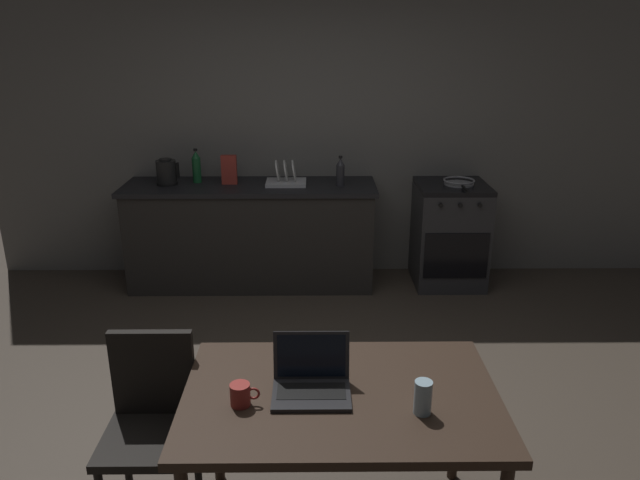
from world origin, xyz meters
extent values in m
plane|color=#473D33|center=(0.00, 0.00, 0.00)|extent=(12.00, 12.00, 0.00)
cube|color=slate|center=(0.30, 2.44, 1.36)|extent=(6.40, 0.10, 2.72)
cube|color=#282623|center=(-0.54, 2.09, 0.43)|extent=(2.10, 0.60, 0.87)
cube|color=black|center=(-0.54, 2.09, 0.89)|extent=(2.16, 0.64, 0.04)
cube|color=#2D2D30|center=(1.21, 2.09, 0.43)|extent=(0.60, 0.60, 0.87)
cube|color=black|center=(1.21, 2.09, 0.89)|extent=(0.60, 0.60, 0.04)
cube|color=black|center=(1.21, 1.78, 0.36)|extent=(0.54, 0.01, 0.40)
cylinder|color=black|center=(1.05, 1.77, 0.81)|extent=(0.04, 0.02, 0.04)
cylinder|color=black|center=(1.21, 1.77, 0.81)|extent=(0.04, 0.02, 0.04)
cylinder|color=black|center=(1.37, 1.77, 0.81)|extent=(0.04, 0.02, 0.04)
cube|color=#332319|center=(0.13, -0.80, 0.73)|extent=(1.31, 0.85, 0.04)
cylinder|color=#332319|center=(-0.47, -0.43, 0.35)|extent=(0.05, 0.05, 0.71)
cylinder|color=#332319|center=(0.72, -0.43, 0.35)|extent=(0.05, 0.05, 0.71)
cube|color=black|center=(-0.72, -0.70, 0.45)|extent=(0.40, 0.40, 0.04)
cube|color=black|center=(-0.72, -0.52, 0.68)|extent=(0.38, 0.04, 0.42)
cylinder|color=black|center=(-0.89, -0.53, 0.21)|extent=(0.04, 0.04, 0.43)
cylinder|color=black|center=(-0.55, -0.53, 0.21)|extent=(0.04, 0.04, 0.43)
cube|color=#232326|center=(0.01, -0.83, 0.76)|extent=(0.32, 0.22, 0.02)
cube|color=black|center=(0.01, -0.81, 0.77)|extent=(0.28, 0.12, 0.00)
cube|color=#232326|center=(0.01, -0.70, 0.87)|extent=(0.32, 0.04, 0.21)
cube|color=black|center=(0.01, -0.71, 0.87)|extent=(0.29, 0.03, 0.18)
cylinder|color=black|center=(-1.24, 2.09, 0.92)|extent=(0.18, 0.18, 0.02)
cylinder|color=black|center=(-1.24, 2.09, 1.02)|extent=(0.17, 0.17, 0.19)
cylinder|color=black|center=(-1.24, 2.09, 1.13)|extent=(0.10, 0.10, 0.02)
cube|color=black|center=(-1.14, 2.09, 1.03)|extent=(0.02, 0.02, 0.13)
cylinder|color=#2D2D33|center=(0.24, 2.04, 1.00)|extent=(0.07, 0.07, 0.18)
cone|color=#2D2D33|center=(0.24, 2.04, 1.11)|extent=(0.07, 0.07, 0.06)
cylinder|color=black|center=(0.24, 2.04, 1.15)|extent=(0.03, 0.03, 0.02)
cylinder|color=gray|center=(1.26, 2.07, 0.92)|extent=(0.25, 0.25, 0.01)
torus|color=gray|center=(1.26, 2.07, 0.95)|extent=(0.27, 0.27, 0.02)
cylinder|color=black|center=(1.26, 1.85, 0.93)|extent=(0.02, 0.18, 0.02)
cylinder|color=#9E2D28|center=(-0.28, -0.88, 0.80)|extent=(0.08, 0.08, 0.09)
torus|color=#9E2D28|center=(-0.22, -0.88, 0.80)|extent=(0.05, 0.01, 0.05)
cylinder|color=#99B7C6|center=(0.44, -0.94, 0.82)|extent=(0.07, 0.07, 0.14)
cube|color=#B2382D|center=(-0.71, 2.11, 1.03)|extent=(0.13, 0.05, 0.25)
cube|color=silver|center=(-0.22, 2.09, 0.92)|extent=(0.34, 0.26, 0.03)
cylinder|color=white|center=(-0.29, 2.09, 1.03)|extent=(0.04, 0.18, 0.18)
cylinder|color=white|center=(-0.22, 2.09, 1.03)|extent=(0.04, 0.18, 0.18)
cylinder|color=white|center=(-0.15, 2.09, 1.03)|extent=(0.04, 0.18, 0.18)
cylinder|color=#19592D|center=(-1.00, 2.17, 1.02)|extent=(0.07, 0.07, 0.21)
cone|color=#19592D|center=(-1.00, 2.17, 1.15)|extent=(0.07, 0.07, 0.06)
cylinder|color=black|center=(-1.00, 2.17, 1.19)|extent=(0.03, 0.03, 0.02)
camera|label=1|loc=(0.02, -2.93, 2.17)|focal=33.73mm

